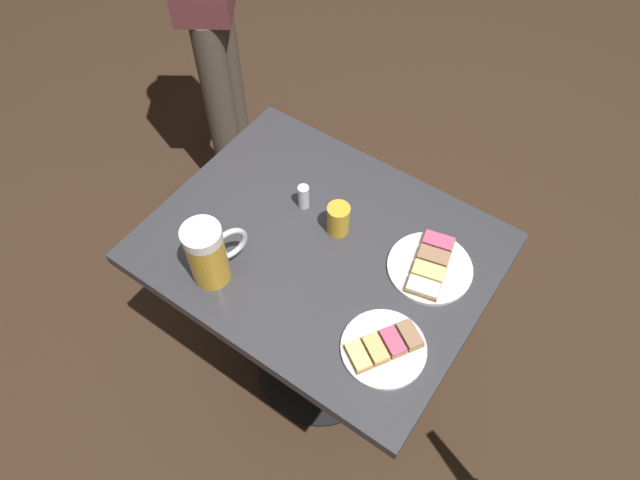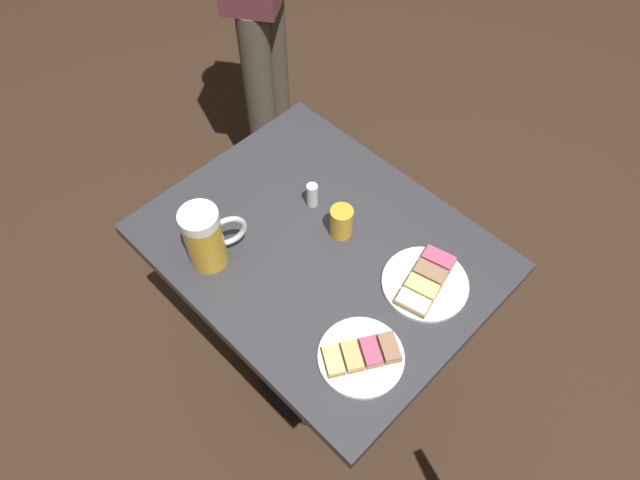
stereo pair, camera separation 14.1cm
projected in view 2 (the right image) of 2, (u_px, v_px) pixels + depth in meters
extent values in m
plane|color=#382619|center=(320.00, 365.00, 2.04)|extent=(6.00, 6.00, 0.00)
cylinder|color=black|center=(320.00, 364.00, 2.03)|extent=(0.44, 0.44, 0.01)
cylinder|color=black|center=(320.00, 316.00, 1.73)|extent=(0.09, 0.09, 0.72)
cube|color=#333338|center=(320.00, 249.00, 1.44)|extent=(0.66, 0.83, 0.04)
cylinder|color=white|center=(425.00, 283.00, 1.35)|extent=(0.21, 0.21, 0.01)
cube|color=#9E7547|center=(438.00, 260.00, 1.38)|extent=(0.06, 0.09, 0.01)
cube|color=#BC4C70|center=(439.00, 257.00, 1.37)|extent=(0.06, 0.08, 0.01)
cube|color=#9E7547|center=(430.00, 274.00, 1.36)|extent=(0.06, 0.09, 0.01)
cube|color=#997051|center=(431.00, 272.00, 1.35)|extent=(0.06, 0.08, 0.01)
cube|color=#9E7547|center=(421.00, 288.00, 1.33)|extent=(0.06, 0.09, 0.01)
cube|color=#EFE07A|center=(422.00, 286.00, 1.33)|extent=(0.06, 0.08, 0.01)
cube|color=#9E7547|center=(413.00, 303.00, 1.31)|extent=(0.06, 0.09, 0.01)
cube|color=white|center=(413.00, 301.00, 1.30)|extent=(0.06, 0.08, 0.01)
cylinder|color=white|center=(361.00, 357.00, 1.25)|extent=(0.19, 0.19, 0.01)
cube|color=#9E7547|center=(333.00, 361.00, 1.23)|extent=(0.07, 0.08, 0.01)
cube|color=#EFE07A|center=(333.00, 359.00, 1.22)|extent=(0.07, 0.07, 0.01)
cube|color=#9E7547|center=(352.00, 357.00, 1.23)|extent=(0.07, 0.08, 0.01)
cube|color=#E5B266|center=(352.00, 355.00, 1.23)|extent=(0.07, 0.07, 0.01)
cube|color=#9E7547|center=(371.00, 353.00, 1.24)|extent=(0.07, 0.08, 0.01)
cube|color=#BC4C70|center=(371.00, 351.00, 1.23)|extent=(0.07, 0.07, 0.01)
cube|color=#9E7547|center=(389.00, 348.00, 1.25)|extent=(0.07, 0.08, 0.01)
cube|color=#997051|center=(389.00, 346.00, 1.24)|extent=(0.07, 0.07, 0.01)
cylinder|color=gold|center=(205.00, 242.00, 1.34)|extent=(0.09, 0.09, 0.15)
cylinder|color=white|center=(199.00, 218.00, 1.27)|extent=(0.09, 0.09, 0.03)
torus|color=silver|center=(228.00, 231.00, 1.35)|extent=(0.10, 0.05, 0.10)
cylinder|color=gold|center=(341.00, 222.00, 1.41)|extent=(0.06, 0.06, 0.09)
cylinder|color=silver|center=(312.00, 195.00, 1.47)|extent=(0.03, 0.03, 0.07)
cylinder|color=#51473D|center=(261.00, 111.00, 2.19)|extent=(0.11, 0.11, 0.85)
cylinder|color=#51473D|center=(275.00, 75.00, 2.31)|extent=(0.11, 0.11, 0.85)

